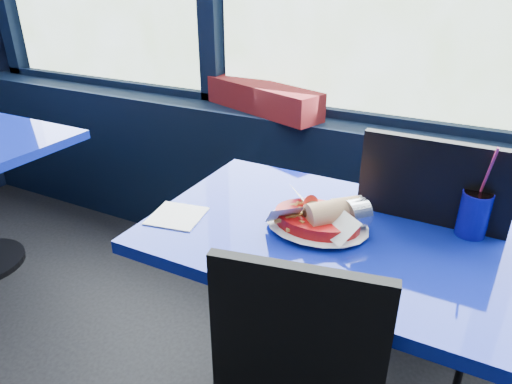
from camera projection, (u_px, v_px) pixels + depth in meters
name	position (u px, v px, depth m)	size (l,w,h in m)	color
window_sill	(339.00, 200.00, 2.29)	(5.00, 0.26, 0.80)	black
near_table	(349.00, 286.00, 1.39)	(1.20, 0.70, 0.75)	black
chair_near_back	(425.00, 247.00, 1.57)	(0.46, 0.46, 1.01)	black
planter_box	(263.00, 98.00, 2.26)	(0.67, 0.17, 0.13)	maroon
food_basket	(319.00, 218.00, 1.33)	(0.33, 0.33, 0.10)	#B00B0C
ketchup_bottle	(389.00, 172.00, 1.49)	(0.06, 0.06, 0.21)	#B00B0C
soda_cup	(474.00, 213.00, 1.29)	(0.08, 0.08, 0.28)	#0F0C8E
napkin	(177.00, 216.00, 1.41)	(0.16, 0.16, 0.00)	white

